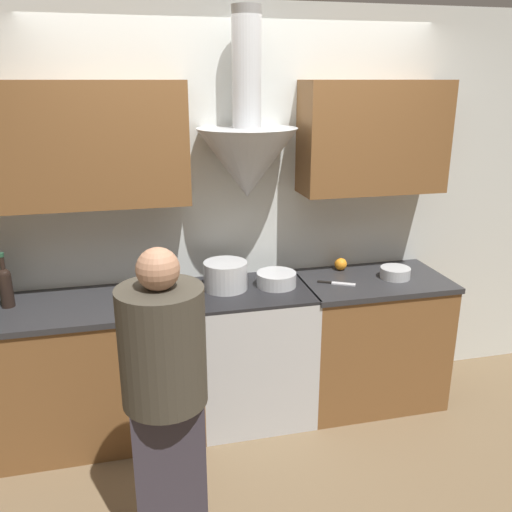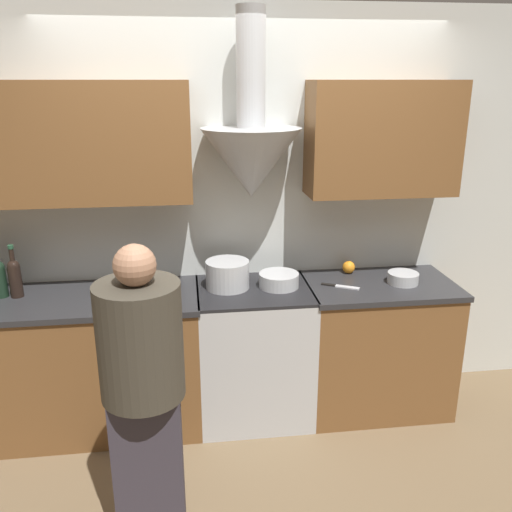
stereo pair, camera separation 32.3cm
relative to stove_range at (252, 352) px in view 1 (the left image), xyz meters
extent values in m
plane|color=brown|center=(0.00, -0.32, -0.45)|extent=(12.00, 12.00, 0.00)
cube|color=silver|center=(0.00, 0.33, 0.85)|extent=(8.40, 0.06, 2.60)
cone|color=#B7BABC|center=(0.00, 0.13, 1.22)|extent=(0.61, 0.61, 0.42)
cylinder|color=#B7BABC|center=(0.00, 0.13, 1.76)|extent=(0.17, 0.17, 0.67)
cube|color=brown|center=(-1.13, 0.15, 1.35)|extent=(1.54, 0.32, 0.70)
cube|color=brown|center=(0.83, 0.15, 1.35)|extent=(0.94, 0.32, 0.70)
cube|color=brown|center=(-1.13, 0.00, -0.02)|extent=(1.54, 0.60, 0.86)
cube|color=#28282B|center=(-1.13, 0.00, 0.43)|extent=(1.57, 0.62, 0.03)
cube|color=brown|center=(0.83, 0.00, -0.02)|extent=(0.94, 0.60, 0.86)
cube|color=#28282B|center=(0.83, 0.00, 0.43)|extent=(0.96, 0.62, 0.03)
cube|color=#B7BABC|center=(0.00, 0.00, -0.01)|extent=(0.72, 0.60, 0.88)
cube|color=black|center=(0.00, -0.30, -0.05)|extent=(0.50, 0.01, 0.39)
cube|color=black|center=(0.00, 0.00, 0.43)|extent=(0.72, 0.60, 0.02)
cube|color=#B7BABC|center=(0.00, 0.27, 0.37)|extent=(0.72, 0.06, 0.10)
cylinder|color=black|center=(-1.44, 0.06, 0.54)|extent=(0.08, 0.08, 0.20)
sphere|color=black|center=(-1.44, 0.06, 0.64)|extent=(0.07, 0.07, 0.07)
cylinder|color=black|center=(-1.44, 0.06, 0.70)|extent=(0.03, 0.03, 0.09)
cylinder|color=#234C33|center=(-1.44, 0.06, 0.76)|extent=(0.03, 0.03, 0.02)
cylinder|color=#B7BABC|center=(-0.16, 0.04, 0.53)|extent=(0.27, 0.27, 0.18)
cylinder|color=#B7BABC|center=(0.16, 0.02, 0.49)|extent=(0.25, 0.25, 0.09)
sphere|color=orange|center=(0.68, 0.20, 0.49)|extent=(0.08, 0.08, 0.08)
cylinder|color=#B7BABC|center=(0.97, -0.03, 0.48)|extent=(0.20, 0.20, 0.07)
cube|color=silver|center=(0.59, -0.06, 0.45)|extent=(0.15, 0.10, 0.01)
cube|color=black|center=(0.48, -0.01, 0.45)|extent=(0.09, 0.06, 0.01)
cube|color=#38333D|center=(-0.62, -1.00, -0.05)|extent=(0.32, 0.20, 0.81)
cylinder|color=#3D382D|center=(-0.62, -1.00, 0.62)|extent=(0.37, 0.37, 0.53)
sphere|color=#AD7A5B|center=(-0.62, -1.00, 0.97)|extent=(0.18, 0.18, 0.18)
camera|label=1|loc=(-0.72, -3.09, 1.70)|focal=38.00mm
camera|label=2|loc=(-0.40, -3.15, 1.70)|focal=38.00mm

